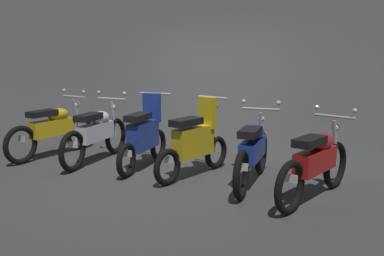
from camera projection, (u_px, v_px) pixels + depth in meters
name	position (u px, v px, depth m)	size (l,w,h in m)	color
ground_plane	(147.00, 181.00, 6.67)	(80.00, 80.00, 0.00)	#424244
back_wall	(222.00, 64.00, 8.38)	(16.00, 0.30, 3.21)	gray
motorbike_slot_0	(53.00, 129.00, 8.05)	(0.59, 1.95, 1.15)	black
motorbike_slot_1	(96.00, 133.00, 7.68)	(0.58, 1.94, 1.15)	black
motorbike_slot_2	(144.00, 136.00, 7.29)	(0.56, 1.67, 1.18)	black
motorbike_slot_3	(195.00, 142.00, 6.82)	(0.56, 1.67, 1.18)	black
motorbike_slot_4	(253.00, 151.00, 6.40)	(0.63, 1.93, 1.15)	black
motorbike_slot_5	(316.00, 162.00, 5.78)	(0.59, 1.94, 1.15)	black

